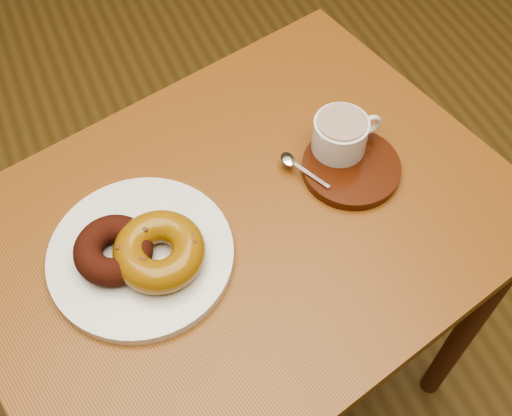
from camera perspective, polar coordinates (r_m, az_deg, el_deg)
name	(u,v)px	position (r m, az deg, el deg)	size (l,w,h in m)	color
ground	(185,338)	(1.62, -6.31, -11.44)	(6.00, 6.00, 0.00)	brown
cafe_table	(244,260)	(1.01, -1.04, -4.68)	(0.88, 0.74, 0.72)	brown
donut_plate	(141,255)	(0.89, -10.18, -4.16)	(0.25, 0.25, 0.02)	silver
donut_cinnamon	(113,250)	(0.87, -12.55, -3.67)	(0.11, 0.11, 0.04)	#36120A
donut_caramel	(159,251)	(0.85, -8.59, -3.82)	(0.17, 0.17, 0.05)	#875A0E
saucer	(351,168)	(0.97, 8.45, 3.55)	(0.15, 0.15, 0.02)	#351307
coffee_cup	(341,134)	(0.96, 7.58, 6.53)	(0.11, 0.08, 0.06)	silver
teaspoon	(292,162)	(0.95, 3.24, 4.09)	(0.05, 0.09, 0.01)	silver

